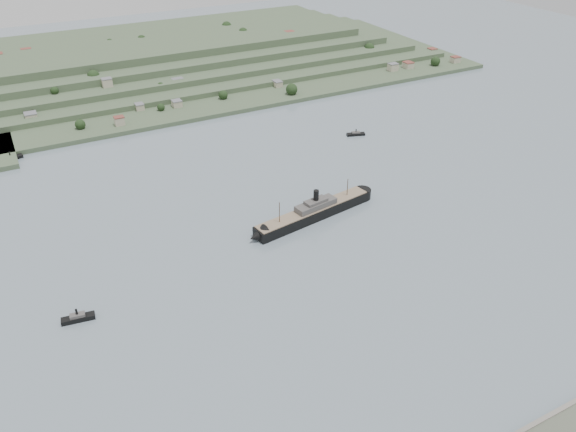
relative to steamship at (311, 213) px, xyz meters
name	(u,v)px	position (x,y,z in m)	size (l,w,h in m)	color
ground	(285,264)	(-37.71, -35.99, -4.47)	(1400.00, 1400.00, 0.00)	slate
far_peninsula	(146,63)	(-9.80, 357.11, 7.41)	(760.00, 309.00, 30.00)	#3D5337
steamship	(311,213)	(0.00, 0.00, 0.00)	(100.60, 26.95, 24.23)	black
tugboat	(78,318)	(-154.30, -29.64, -2.65)	(17.08, 6.77, 7.48)	black
ferry_west	(11,158)	(-167.29, 189.01, -2.85)	(18.54, 7.81, 6.74)	black
ferry_east	(356,134)	(103.08, 100.77, -3.05)	(16.40, 9.16, 5.93)	black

